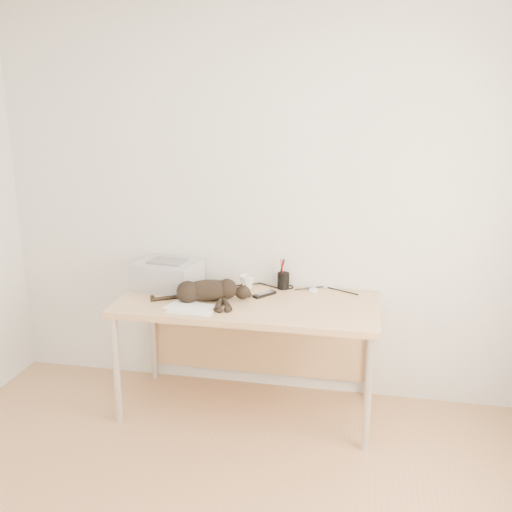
% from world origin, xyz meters
% --- Properties ---
extents(wall_back, '(3.50, 0.00, 3.50)m').
position_xyz_m(wall_back, '(0.00, 1.75, 1.30)').
color(wall_back, white).
rests_on(wall_back, floor).
extents(desk, '(1.60, 0.70, 0.74)m').
position_xyz_m(desk, '(0.00, 1.48, 0.61)').
color(desk, tan).
rests_on(desk, floor).
extents(printer, '(0.42, 0.37, 0.18)m').
position_xyz_m(printer, '(-0.57, 1.56, 0.83)').
color(printer, '#A2A2A6').
rests_on(printer, desk).
extents(papers, '(0.33, 0.26, 0.01)m').
position_xyz_m(papers, '(-0.30, 1.20, 0.74)').
color(papers, white).
rests_on(papers, desk).
extents(cat, '(0.62, 0.31, 0.14)m').
position_xyz_m(cat, '(-0.25, 1.35, 0.80)').
color(cat, black).
rests_on(cat, desk).
extents(mug, '(0.14, 0.14, 0.09)m').
position_xyz_m(mug, '(-0.06, 1.63, 0.79)').
color(mug, white).
rests_on(mug, desk).
extents(pen_cup, '(0.08, 0.08, 0.20)m').
position_xyz_m(pen_cup, '(0.18, 1.68, 0.80)').
color(pen_cup, black).
rests_on(pen_cup, desk).
extents(remote_grey, '(0.11, 0.20, 0.02)m').
position_xyz_m(remote_grey, '(-0.19, 1.60, 0.75)').
color(remote_grey, slate).
rests_on(remote_grey, desk).
extents(remote_black, '(0.14, 0.16, 0.02)m').
position_xyz_m(remote_black, '(0.08, 1.52, 0.75)').
color(remote_black, black).
rests_on(remote_black, desk).
extents(mouse, '(0.07, 0.11, 0.03)m').
position_xyz_m(mouse, '(0.38, 1.67, 0.76)').
color(mouse, white).
rests_on(mouse, desk).
extents(cable_tangle, '(1.36, 0.09, 0.01)m').
position_xyz_m(cable_tangle, '(0.00, 1.70, 0.75)').
color(cable_tangle, black).
rests_on(cable_tangle, desk).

